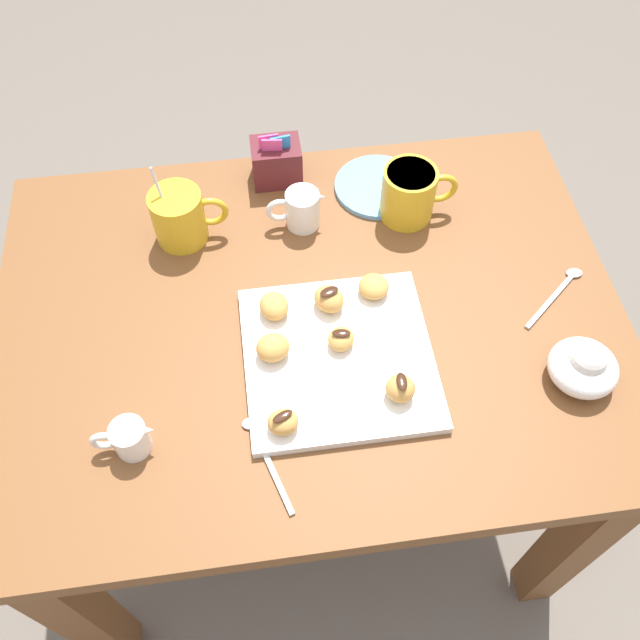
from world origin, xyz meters
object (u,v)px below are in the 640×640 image
(sugar_caddy, at_px, (276,162))
(saucer_sky_left, at_px, (378,187))
(beignet_4, at_px, (341,339))
(dining_table, at_px, (311,355))
(coffee_mug_mustard_right, at_px, (410,192))
(beignet_3, at_px, (374,287))
(ice_cream_bowl, at_px, (584,366))
(beignet_5, at_px, (400,388))
(chocolate_sauce_pitcher, at_px, (129,437))
(beignet_6, at_px, (283,422))
(pastry_plate_square, at_px, (338,358))
(cream_pitcher_white, at_px, (301,208))
(beignet_2, at_px, (274,307))
(beignet_0, at_px, (329,298))
(beignet_1, at_px, (273,348))
(coffee_mug_mustard_left, at_px, (180,215))

(sugar_caddy, distance_m, saucer_sky_left, 0.19)
(saucer_sky_left, height_order, beignet_4, beignet_4)
(dining_table, relative_size, coffee_mug_mustard_right, 7.51)
(beignet_3, bearing_deg, saucer_sky_left, 77.47)
(ice_cream_bowl, distance_m, beignet_5, 0.28)
(beignet_3, bearing_deg, beignet_5, -88.81)
(chocolate_sauce_pitcher, distance_m, beignet_6, 0.22)
(pastry_plate_square, height_order, sugar_caddy, sugar_caddy)
(cream_pitcher_white, height_order, chocolate_sauce_pitcher, cream_pitcher_white)
(cream_pitcher_white, xyz_separation_m, beignet_2, (-0.07, -0.20, -0.01))
(ice_cream_bowl, xyz_separation_m, beignet_6, (-0.46, -0.03, -0.00))
(saucer_sky_left, height_order, beignet_6, beignet_6)
(chocolate_sauce_pitcher, distance_m, beignet_0, 0.37)
(coffee_mug_mustard_right, bearing_deg, beignet_0, -131.43)
(sugar_caddy, height_order, beignet_3, sugar_caddy)
(dining_table, relative_size, beignet_3, 20.39)
(beignet_1, bearing_deg, pastry_plate_square, -8.71)
(coffee_mug_mustard_left, relative_size, saucer_sky_left, 0.93)
(dining_table, bearing_deg, cream_pitcher_white, 86.64)
(beignet_0, bearing_deg, saucer_sky_left, 63.50)
(coffee_mug_mustard_left, xyz_separation_m, saucer_sky_left, (0.36, 0.07, -0.05))
(coffee_mug_mustard_right, xyz_separation_m, beignet_0, (-0.17, -0.19, -0.02))
(coffee_mug_mustard_right, height_order, beignet_5, coffee_mug_mustard_right)
(sugar_caddy, distance_m, beignet_4, 0.40)
(pastry_plate_square, distance_m, sugar_caddy, 0.42)
(coffee_mug_mustard_right, distance_m, chocolate_sauce_pitcher, 0.63)
(dining_table, height_order, chocolate_sauce_pitcher, chocolate_sauce_pitcher)
(coffee_mug_mustard_right, bearing_deg, dining_table, -135.85)
(beignet_3, xyz_separation_m, beignet_5, (0.00, -0.19, 0.00))
(beignet_4, xyz_separation_m, beignet_5, (0.07, -0.10, 0.00))
(cream_pitcher_white, xyz_separation_m, beignet_5, (0.10, -0.37, -0.00))
(chocolate_sauce_pitcher, bearing_deg, pastry_plate_square, 18.16)
(pastry_plate_square, relative_size, beignet_5, 6.54)
(cream_pitcher_white, xyz_separation_m, saucer_sky_left, (0.15, 0.07, -0.03))
(ice_cream_bowl, xyz_separation_m, saucer_sky_left, (-0.23, 0.44, -0.03))
(dining_table, relative_size, beignet_2, 19.21)
(coffee_mug_mustard_left, relative_size, beignet_5, 3.41)
(pastry_plate_square, xyz_separation_m, beignet_0, (-0.00, 0.10, 0.03))
(coffee_mug_mustard_right, relative_size, beignet_4, 3.08)
(dining_table, distance_m, beignet_4, 0.18)
(pastry_plate_square, relative_size, beignet_4, 6.54)
(coffee_mug_mustard_left, distance_m, beignet_4, 0.36)
(chocolate_sauce_pitcher, height_order, beignet_0, chocolate_sauce_pitcher)
(beignet_1, relative_size, beignet_5, 1.17)
(pastry_plate_square, relative_size, beignet_6, 6.45)
(cream_pitcher_white, bearing_deg, chocolate_sauce_pitcher, -126.50)
(pastry_plate_square, distance_m, beignet_6, 0.15)
(beignet_4, bearing_deg, beignet_2, 142.72)
(sugar_caddy, bearing_deg, beignet_4, -81.39)
(coffee_mug_mustard_right, bearing_deg, cream_pitcher_white, 179.56)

